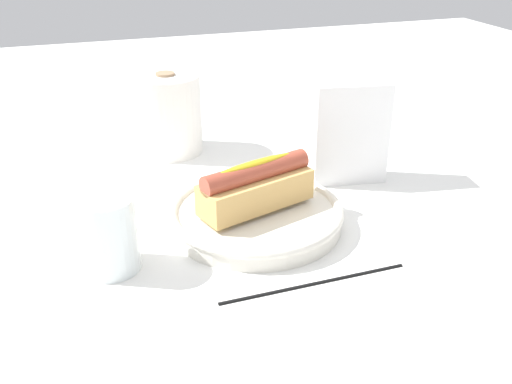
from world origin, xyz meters
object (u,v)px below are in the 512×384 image
at_px(napkin_box, 349,133).
at_px(chopstick_near, 315,282).
at_px(serving_bowl, 256,215).
at_px(water_glass, 108,237).
at_px(paper_towel_roll, 168,114).
at_px(hotdog_front, 256,186).

bearing_deg(napkin_box, chopstick_near, -114.01).
xyz_separation_m(serving_bowl, napkin_box, (0.17, 0.09, 0.06)).
relative_size(water_glass, paper_towel_roll, 0.67).
bearing_deg(water_glass, paper_towel_roll, 68.39).
bearing_deg(hotdog_front, water_glass, -167.79).
xyz_separation_m(hotdog_front, chopstick_near, (0.02, -0.14, -0.05)).
bearing_deg(serving_bowl, paper_towel_roll, 101.40).
xyz_separation_m(serving_bowl, chopstick_near, (0.02, -0.14, -0.01)).
xyz_separation_m(serving_bowl, water_glass, (-0.19, -0.04, 0.02)).
bearing_deg(hotdog_front, paper_towel_roll, 101.40).
height_order(serving_bowl, paper_towel_roll, paper_towel_roll).
relative_size(serving_bowl, paper_towel_roll, 1.68).
relative_size(serving_bowl, napkin_box, 1.50).
bearing_deg(water_glass, hotdog_front, 12.21).
height_order(paper_towel_roll, chopstick_near, paper_towel_roll).
height_order(water_glass, napkin_box, napkin_box).
distance_m(hotdog_front, napkin_box, 0.20).
relative_size(serving_bowl, water_glass, 2.50).
distance_m(napkin_box, chopstick_near, 0.29).
height_order(hotdog_front, water_glass, hotdog_front).
distance_m(serving_bowl, napkin_box, 0.21).
distance_m(serving_bowl, paper_towel_roll, 0.30).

